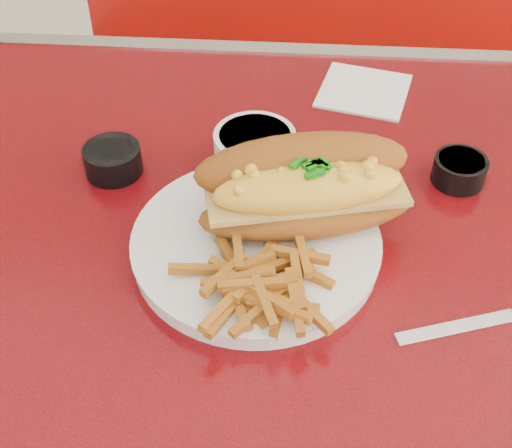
# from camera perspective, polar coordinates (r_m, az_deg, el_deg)

# --- Properties ---
(diner_table) EXTENTS (1.23, 0.83, 0.77)m
(diner_table) POSITION_cam_1_polar(r_m,az_deg,el_deg) (0.89, 9.32, -9.03)
(diner_table) COLOR red
(diner_table) RESTS_ON ground
(booth_bench_far) EXTENTS (1.20, 0.51, 0.90)m
(booth_bench_far) POSITION_cam_1_polar(r_m,az_deg,el_deg) (1.70, 6.85, 6.20)
(booth_bench_far) COLOR #950F09
(booth_bench_far) RESTS_ON ground
(dinner_plate) EXTENTS (0.33, 0.33, 0.02)m
(dinner_plate) POSITION_cam_1_polar(r_m,az_deg,el_deg) (0.74, -0.00, -1.66)
(dinner_plate) COLOR white
(dinner_plate) RESTS_ON diner_table
(mac_hoagie) EXTENTS (0.25, 0.16, 0.10)m
(mac_hoagie) POSITION_cam_1_polar(r_m,az_deg,el_deg) (0.73, 3.98, 2.94)
(mac_hoagie) COLOR #965118
(mac_hoagie) RESTS_ON dinner_plate
(fries_pile) EXTENTS (0.14, 0.14, 0.03)m
(fries_pile) POSITION_cam_1_polar(r_m,az_deg,el_deg) (0.68, 0.39, -4.07)
(fries_pile) COLOR #BF7520
(fries_pile) RESTS_ON dinner_plate
(fork) EXTENTS (0.02, 0.15, 0.00)m
(fork) POSITION_cam_1_polar(r_m,az_deg,el_deg) (0.77, 4.57, 0.89)
(fork) COLOR silver
(fork) RESTS_ON dinner_plate
(gravy_ramekin) EXTENTS (0.12, 0.12, 0.05)m
(gravy_ramekin) POSITION_cam_1_polar(r_m,az_deg,el_deg) (0.83, -0.09, 5.82)
(gravy_ramekin) COLOR white
(gravy_ramekin) RESTS_ON diner_table
(sauce_cup_left) EXTENTS (0.07, 0.07, 0.03)m
(sauce_cup_left) POSITION_cam_1_polar(r_m,az_deg,el_deg) (0.85, -11.40, 5.13)
(sauce_cup_left) COLOR black
(sauce_cup_left) RESTS_ON diner_table
(sauce_cup_right) EXTENTS (0.07, 0.07, 0.03)m
(sauce_cup_right) POSITION_cam_1_polar(r_m,az_deg,el_deg) (0.86, 15.98, 4.25)
(sauce_cup_right) COLOR black
(sauce_cup_right) RESTS_ON diner_table
(knife) EXTENTS (0.19, 0.07, 0.01)m
(knife) POSITION_cam_1_polar(r_m,az_deg,el_deg) (0.73, 19.40, -6.98)
(knife) COLOR silver
(knife) RESTS_ON diner_table
(paper_napkin) EXTENTS (0.14, 0.14, 0.00)m
(paper_napkin) POSITION_cam_1_polar(r_m,az_deg,el_deg) (0.99, 8.62, 10.48)
(paper_napkin) COLOR white
(paper_napkin) RESTS_ON diner_table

